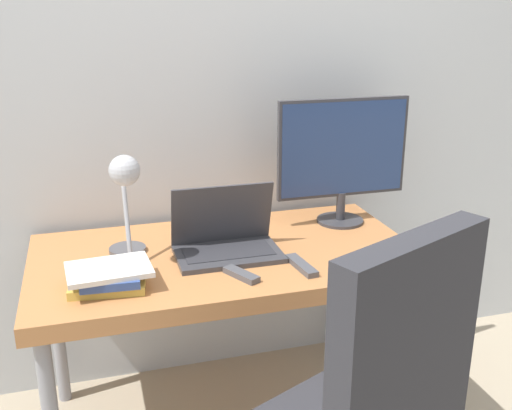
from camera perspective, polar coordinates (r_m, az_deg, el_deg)
wall_back at (r=2.44m, az=-5.61°, el=12.26°), size 8.00×0.05×2.60m
desk at (r=2.19m, az=-2.91°, el=-6.02°), size 1.37×0.74×0.72m
laptop at (r=2.13m, az=-2.91°, el=-3.38°), size 0.37×0.24×0.24m
monitor at (r=2.40m, az=8.26°, el=4.80°), size 0.54×0.19×0.50m
desk_lamp at (r=2.01m, az=-12.35°, el=1.36°), size 0.13×0.27×0.39m
book_stack at (r=1.94m, az=-13.83°, el=-6.69°), size 0.27×0.20×0.07m
tv_remote at (r=1.96m, az=-1.41°, el=-6.64°), size 0.10×0.14×0.02m
media_remote at (r=2.03m, az=4.36°, el=-5.77°), size 0.06×0.18×0.02m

